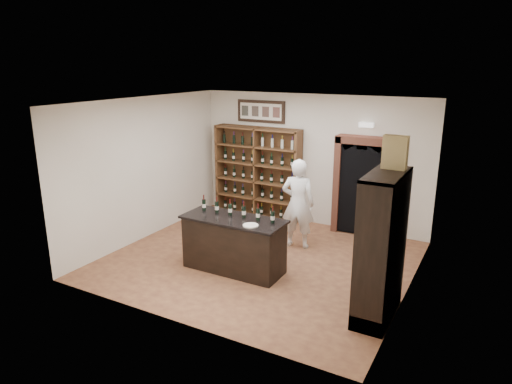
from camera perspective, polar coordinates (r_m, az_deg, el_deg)
floor at (r=8.89m, az=0.42°, el=-8.46°), size 5.50×5.50×0.00m
ceiling at (r=8.13m, az=0.46°, el=11.18°), size 5.50×5.50×0.00m
wall_back at (r=10.59m, az=6.91°, el=3.97°), size 5.50×0.04×3.00m
wall_left at (r=9.96m, az=-13.64°, el=2.87°), size 0.04×5.00×3.00m
wall_right at (r=7.53m, az=19.17°, el=-1.76°), size 0.04×5.00×3.00m
wine_shelf at (r=11.07m, az=0.27°, el=2.49°), size 2.20×0.38×2.20m
framed_picture at (r=10.95m, az=0.63°, el=10.04°), size 1.25×0.04×0.52m
arched_doorway at (r=10.13m, az=13.03°, el=1.02°), size 1.17×0.35×2.17m
emergency_light at (r=9.98m, az=13.63°, el=8.15°), size 0.30×0.10×0.10m
tasting_counter at (r=8.31m, az=-2.78°, el=-6.57°), size 1.88×0.78×1.00m
counter_bottle_0 at (r=8.58m, az=-6.52°, el=-1.59°), size 0.07×0.07×0.30m
counter_bottle_1 at (r=8.42m, az=-4.92°, el=-1.88°), size 0.07×0.07×0.30m
counter_bottle_2 at (r=8.27m, az=-3.26°, el=-2.18°), size 0.07×0.07×0.30m
counter_bottle_3 at (r=8.13m, az=-1.53°, el=-2.48°), size 0.07×0.07×0.30m
counter_bottle_4 at (r=7.99m, az=0.25°, el=-2.80°), size 0.07×0.07×0.30m
counter_bottle_5 at (r=7.86m, az=2.10°, el=-3.12°), size 0.07×0.07×0.30m
side_cabinet at (r=7.00m, az=15.45°, el=-9.33°), size 0.48×1.20×2.20m
shopkeeper at (r=9.23m, az=5.27°, el=-1.47°), size 0.74×0.55×1.84m
plate at (r=7.73m, az=-0.68°, el=-4.21°), size 0.26×0.26×0.02m
wine_crate at (r=6.77m, az=17.00°, el=4.76°), size 0.35×0.16×0.49m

